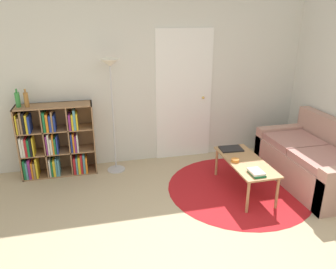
{
  "coord_description": "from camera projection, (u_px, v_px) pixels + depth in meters",
  "views": [
    {
      "loc": [
        -1.02,
        -2.26,
        2.27
      ],
      "look_at": [
        -0.12,
        1.44,
        0.85
      ],
      "focal_mm": 35.0,
      "sensor_mm": 36.0,
      "label": 1
    }
  ],
  "objects": [
    {
      "name": "wall_back",
      "position": [
        158.0,
        81.0,
        5.04
      ],
      "size": [
        7.75,
        0.11,
        2.6
      ],
      "color": "silver",
      "rests_on": "ground_plane"
    },
    {
      "name": "rug",
      "position": [
        239.0,
        188.0,
        4.51
      ],
      "size": [
        1.95,
        1.95,
        0.01
      ],
      "color": "#B2191E",
      "rests_on": "ground_plane"
    },
    {
      "name": "bookshelf",
      "position": [
        54.0,
        142.0,
        4.77
      ],
      "size": [
        1.05,
        0.34,
        1.06
      ],
      "color": "#936B47",
      "rests_on": "ground_plane"
    },
    {
      "name": "floor_lamp",
      "position": [
        111.0,
        82.0,
        4.56
      ],
      "size": [
        0.27,
        0.27,
        1.68
      ],
      "color": "#B7B7BC",
      "rests_on": "ground_plane"
    },
    {
      "name": "couch",
      "position": [
        316.0,
        162.0,
        4.59
      ],
      "size": [
        0.88,
        1.64,
        0.88
      ],
      "color": "tan",
      "rests_on": "ground_plane"
    },
    {
      "name": "coffee_table",
      "position": [
        245.0,
        164.0,
        4.33
      ],
      "size": [
        0.47,
        1.08,
        0.44
      ],
      "color": "#AD7F51",
      "rests_on": "ground_plane"
    },
    {
      "name": "laptop",
      "position": [
        231.0,
        149.0,
        4.66
      ],
      "size": [
        0.32,
        0.25,
        0.02
      ],
      "color": "black",
      "rests_on": "coffee_table"
    },
    {
      "name": "bowl",
      "position": [
        235.0,
        160.0,
        4.27
      ],
      "size": [
        0.1,
        0.1,
        0.04
      ],
      "color": "orange",
      "rests_on": "coffee_table"
    },
    {
      "name": "book_stack_on_table",
      "position": [
        256.0,
        173.0,
        3.94
      ],
      "size": [
        0.15,
        0.22,
        0.05
      ],
      "color": "#196B38",
      "rests_on": "coffee_table"
    },
    {
      "name": "bottle_left",
      "position": [
        18.0,
        100.0,
        4.44
      ],
      "size": [
        0.06,
        0.06,
        0.25
      ],
      "color": "#2D8438",
      "rests_on": "bookshelf"
    },
    {
      "name": "bottle_middle",
      "position": [
        26.0,
        99.0,
        4.45
      ],
      "size": [
        0.06,
        0.06,
        0.25
      ],
      "color": "olive",
      "rests_on": "bookshelf"
    }
  ]
}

